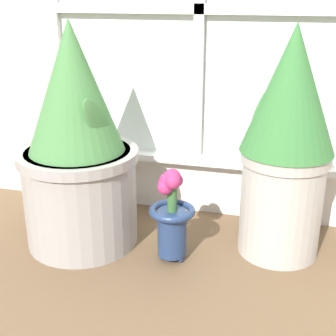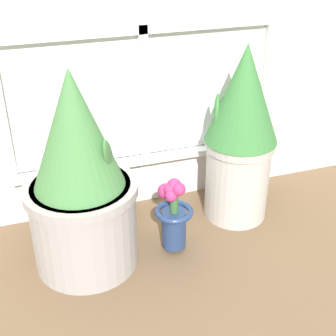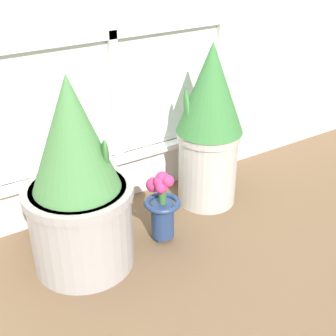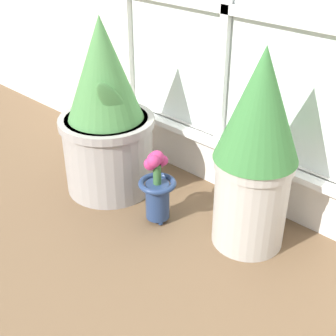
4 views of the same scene
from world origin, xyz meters
name	(u,v)px [view 2 (image 2 of 4)]	position (x,y,z in m)	size (l,w,h in m)	color
ground_plane	(184,267)	(0.00, 0.00, 0.00)	(10.00, 10.00, 0.00)	brown
potted_plant_left	(80,183)	(-0.33, 0.16, 0.34)	(0.40, 0.40, 0.75)	#9E9993
potted_plant_right	(241,132)	(0.33, 0.26, 0.39)	(0.29, 0.29, 0.75)	#B7B2A8
flower_vase	(174,214)	(0.00, 0.12, 0.16)	(0.15, 0.15, 0.32)	navy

